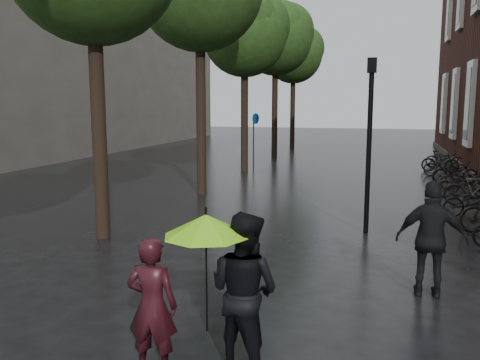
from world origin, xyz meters
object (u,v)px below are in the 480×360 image
(pedestrian_walking, at_px, (432,239))
(parked_bicycles, at_px, (469,187))
(person_burgundy, at_px, (152,306))
(lamp_post, at_px, (370,129))
(person_black, at_px, (244,291))

(pedestrian_walking, relative_size, parked_bicycles, 0.10)
(person_burgundy, bearing_deg, lamp_post, -112.16)
(person_burgundy, xyz_separation_m, parked_bicycles, (5.02, 12.02, -0.34))
(person_burgundy, relative_size, parked_bicycles, 0.09)
(lamp_post, bearing_deg, parked_bicycles, 59.07)
(person_black, height_order, parked_bicycles, person_black)
(person_burgundy, height_order, pedestrian_walking, pedestrian_walking)
(pedestrian_walking, height_order, lamp_post, lamp_post)
(person_black, relative_size, lamp_post, 0.46)
(person_burgundy, height_order, parked_bicycles, person_burgundy)
(person_burgundy, bearing_deg, pedestrian_walking, -139.60)
(person_burgundy, height_order, lamp_post, lamp_post)
(lamp_post, bearing_deg, pedestrian_walking, -73.58)
(person_black, bearing_deg, person_burgundy, 43.04)
(person_black, height_order, lamp_post, lamp_post)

